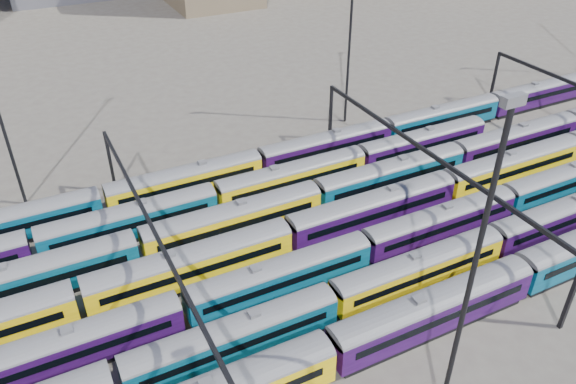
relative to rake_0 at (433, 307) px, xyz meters
name	(u,v)px	position (x,y,z in m)	size (l,w,h in m)	color
ground	(343,235)	(0.40, 15.00, -2.63)	(500.00, 500.00, 0.00)	#48423D
rake_0	(433,307)	(0.00, 0.00, 0.00)	(142.25, 2.97, 5.00)	black
rake_1	(494,239)	(11.75, 5.00, -0.22)	(111.98, 2.73, 4.59)	black
rake_2	(182,306)	(-19.03, 10.00, -0.22)	(111.80, 2.73, 4.58)	black
rake_3	(288,233)	(-6.31, 15.00, 0.01)	(122.30, 2.98, 5.02)	black
rake_4	(317,194)	(-0.17, 20.00, -0.04)	(120.06, 2.93, 4.93)	black
rake_5	(129,218)	(-19.98, 25.00, -0.15)	(95.70, 2.81, 4.71)	black
rake_6	(185,179)	(-12.21, 30.00, -0.17)	(133.15, 2.78, 4.67)	black
gantry_1	(153,236)	(-19.60, 15.00, 4.16)	(0.35, 40.35, 8.03)	black
gantry_2	(426,160)	(10.40, 15.00, 4.16)	(0.35, 40.35, 8.03)	black
mast_2	(473,271)	(-4.60, -7.00, 11.34)	(1.40, 0.50, 25.60)	black
mast_3	(350,28)	(15.40, 39.00, 11.34)	(1.40, 0.50, 25.60)	black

